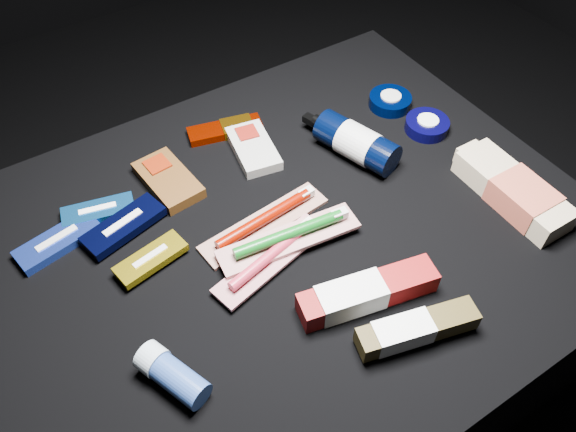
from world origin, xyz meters
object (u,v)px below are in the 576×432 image
toothpaste_carton_red (362,294)px  lotion_bottle (356,143)px  bodywash_bottle (514,192)px  deodorant_stick (172,374)px

toothpaste_carton_red → lotion_bottle: bearing=67.1°
lotion_bottle → toothpaste_carton_red: size_ratio=0.94×
lotion_bottle → toothpaste_carton_red: 0.31m
lotion_bottle → bodywash_bottle: (0.15, -0.23, -0.01)m
lotion_bottle → toothpaste_carton_red: lotion_bottle is taller
bodywash_bottle → toothpaste_carton_red: (-0.33, -0.02, -0.00)m
lotion_bottle → deodorant_stick: (-0.46, -0.22, -0.01)m
deodorant_stick → toothpaste_carton_red: bearing=-28.5°
bodywash_bottle → toothpaste_carton_red: bearing=-175.4°
deodorant_stick → toothpaste_carton_red: 0.28m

